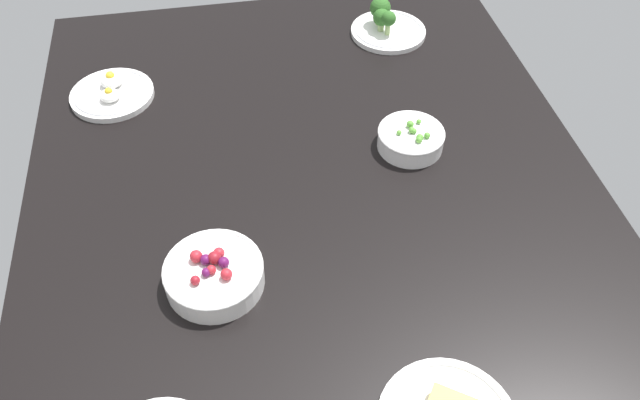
{
  "coord_description": "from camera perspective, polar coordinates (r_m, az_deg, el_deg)",
  "views": [
    {
      "loc": [
        -77.91,
        14.21,
        91.67
      ],
      "look_at": [
        0.0,
        0.0,
        6.0
      ],
      "focal_mm": 36.06,
      "sensor_mm": 36.0,
      "label": 1
    }
  ],
  "objects": [
    {
      "name": "plate_eggs",
      "position": [
        1.48,
        -17.99,
        9.04
      ],
      "size": [
        17.93,
        17.93,
        4.81
      ],
      "color": "white",
      "rests_on": "dining_table"
    },
    {
      "name": "bowl_peas",
      "position": [
        1.3,
        8.05,
        5.44
      ],
      "size": [
        13.38,
        13.38,
        5.22
      ],
      "color": "white",
      "rests_on": "dining_table"
    },
    {
      "name": "plate_broccoli",
      "position": [
        1.62,
        5.9,
        15.16
      ],
      "size": [
        18.16,
        18.16,
        8.16
      ],
      "color": "white",
      "rests_on": "dining_table"
    },
    {
      "name": "bowl_berries",
      "position": [
        1.07,
        -9.39,
        -6.49
      ],
      "size": [
        16.47,
        16.47,
        6.26
      ],
      "color": "white",
      "rests_on": "dining_table"
    },
    {
      "name": "dining_table",
      "position": [
        1.2,
        0.0,
        -1.3
      ],
      "size": [
        149.71,
        108.42,
        4.0
      ],
      "primitive_type": "cube",
      "color": "black",
      "rests_on": "ground"
    }
  ]
}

